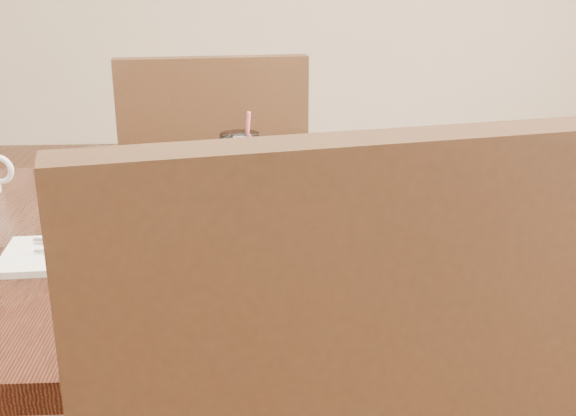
{
  "coord_description": "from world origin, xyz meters",
  "views": [
    {
      "loc": [
        0.02,
        -1.06,
        1.18
      ],
      "look_at": [
        0.07,
        -0.07,
        0.82
      ],
      "focal_mm": 45.0,
      "sensor_mm": 36.0,
      "label": 1
    }
  ],
  "objects": [
    {
      "name": "cutlery",
      "position": [
        -0.24,
        -0.06,
        0.76
      ],
      "size": [
        0.17,
        0.07,
        0.01
      ],
      "color": "silver",
      "rests_on": "napkin"
    },
    {
      "name": "napkin",
      "position": [
        -0.24,
        -0.07,
        0.76
      ],
      "size": [
        0.21,
        0.15,
        0.01
      ],
      "primitive_type": "cube",
      "rotation": [
        0.0,
        0.0,
        0.06
      ],
      "color": "white",
      "rests_on": "table"
    },
    {
      "name": "water_glass",
      "position": [
        -0.0,
        0.21,
        0.8
      ],
      "size": [
        0.07,
        0.07,
        0.16
      ],
      "color": "white",
      "rests_on": "table"
    },
    {
      "name": "chair_far",
      "position": [
        -0.08,
        0.69,
        0.54
      ],
      "size": [
        0.48,
        0.48,
        0.95
      ],
      "color": "black",
      "rests_on": "ground"
    },
    {
      "name": "table",
      "position": [
        0.0,
        0.0,
        0.67
      ],
      "size": [
        1.2,
        0.8,
        0.75
      ],
      "color": "black",
      "rests_on": "ground"
    },
    {
      "name": "loaded_fries",
      "position": [
        0.07,
        -0.07,
        0.81
      ],
      "size": [
        0.27,
        0.22,
        0.08
      ],
      "color": "gold",
      "rests_on": "fries_plate"
    },
    {
      "name": "fries_plate",
      "position": [
        0.07,
        -0.07,
        0.76
      ],
      "size": [
        0.35,
        0.32,
        0.02
      ],
      "color": "white",
      "rests_on": "table"
    }
  ]
}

